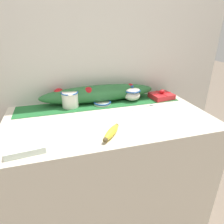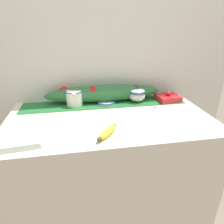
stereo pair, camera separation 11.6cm
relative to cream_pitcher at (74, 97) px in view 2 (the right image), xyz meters
The scene contains 12 objects.
ground_plane 0.97m from the cream_pitcher, 47.56° to the right, with size 12.00×12.00×0.00m, color #7A6B5B.
countertop 0.58m from the cream_pitcher, 47.56° to the right, with size 1.24×0.68×0.86m, color beige.
back_wall 0.37m from the cream_pitcher, 31.82° to the left, with size 2.04×0.04×2.40m, color silver.
table_runner 0.22m from the cream_pitcher, ahead, with size 1.14×0.20×0.00m, color #236B33.
cream_pitcher is the anchor object (origin of this frame).
sugar_bowl 0.45m from the cream_pitcher, ahead, with size 0.12×0.12×0.11m.
small_dish 0.22m from the cream_pitcher, ahead, with size 0.12×0.12×0.02m.
banana 0.47m from the cream_pitcher, 70.04° to the right, with size 0.13×0.16×0.04m.
spoon 0.55m from the cream_pitcher, 14.52° to the right, with size 0.19×0.07×0.01m.
napkin_stack 0.50m from the cream_pitcher, 119.75° to the right, with size 0.17×0.17×0.03m, color silver.
gift_box 0.68m from the cream_pitcher, ahead, with size 0.17×0.15×0.07m.
poinsettia_garland 0.21m from the cream_pitcher, 10.54° to the left, with size 0.83×0.13×0.12m.
Camera 2 is at (-0.18, -1.09, 1.39)m, focal length 32.00 mm.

